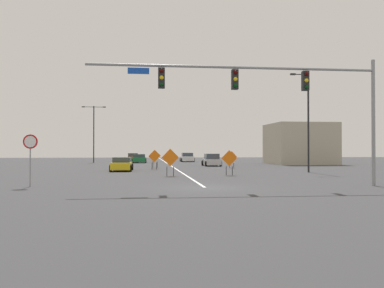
{
  "coord_description": "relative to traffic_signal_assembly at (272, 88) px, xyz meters",
  "views": [
    {
      "loc": [
        -3.05,
        -21.2,
        1.97
      ],
      "look_at": [
        1.38,
        18.46,
        2.53
      ],
      "focal_mm": 38.42,
      "sensor_mm": 36.0,
      "label": 1
    }
  ],
  "objects": [
    {
      "name": "ground",
      "position": [
        -3.62,
        0.02,
        -5.27
      ],
      "size": [
        168.16,
        168.16,
        0.0
      ],
      "primitive_type": "plane",
      "color": "#38383A"
    },
    {
      "name": "road_centre_stripe",
      "position": [
        -3.62,
        46.73,
        -5.27
      ],
      "size": [
        0.16,
        93.42,
        0.01
      ],
      "color": "white",
      "rests_on": "ground"
    },
    {
      "name": "traffic_signal_assembly",
      "position": [
        0.0,
        0.0,
        0.0
      ],
      "size": [
        15.56,
        0.44,
        6.91
      ],
      "color": "gray",
      "rests_on": "ground"
    },
    {
      "name": "stop_sign",
      "position": [
        -12.8,
        1.45,
        -3.31
      ],
      "size": [
        0.76,
        0.07,
        2.79
      ],
      "color": "gray",
      "rests_on": "ground"
    },
    {
      "name": "street_lamp_far_right",
      "position": [
        -14.56,
        42.12,
        -0.2
      ],
      "size": [
        3.56,
        0.24,
        8.61
      ],
      "color": "black",
      "rests_on": "ground"
    },
    {
      "name": "street_lamp_near_left",
      "position": [
        7.3,
        13.24,
        -0.52
      ],
      "size": [
        1.69,
        0.24,
        8.7
      ],
      "color": "black",
      "rests_on": "ground"
    },
    {
      "name": "construction_sign_right_lane",
      "position": [
        -0.28,
        10.03,
        -4.04
      ],
      "size": [
        1.24,
        0.05,
        1.94
      ],
      "color": "orange",
      "rests_on": "ground"
    },
    {
      "name": "construction_sign_median_far",
      "position": [
        -4.87,
        9.63,
        -3.97
      ],
      "size": [
        1.31,
        0.27,
        2.06
      ],
      "color": "orange",
      "rests_on": "ground"
    },
    {
      "name": "construction_sign_right_shoulder",
      "position": [
        2.58,
        22.67,
        -4.14
      ],
      "size": [
        1.22,
        0.33,
        1.83
      ],
      "color": "orange",
      "rests_on": "ground"
    },
    {
      "name": "construction_sign_left_lane",
      "position": [
        -5.86,
        20.05,
        -4.04
      ],
      "size": [
        1.21,
        0.3,
        1.95
      ],
      "color": "orange",
      "rests_on": "ground"
    },
    {
      "name": "construction_sign_left_shoulder",
      "position": [
        -5.69,
        24.15,
        -4.05
      ],
      "size": [
        1.23,
        0.16,
        1.94
      ],
      "color": "orange",
      "rests_on": "ground"
    },
    {
      "name": "car_yellow_distant",
      "position": [
        -8.93,
        17.65,
        -4.66
      ],
      "size": [
        2.03,
        4.24,
        1.27
      ],
      "color": "gold",
      "rests_on": "ground"
    },
    {
      "name": "car_silver_far",
      "position": [
        1.24,
        28.18,
        -4.59
      ],
      "size": [
        2.03,
        3.83,
        1.5
      ],
      "color": "#B7BABF",
      "rests_on": "ground"
    },
    {
      "name": "car_white_passing",
      "position": [
        0.1,
        46.75,
        -4.57
      ],
      "size": [
        2.2,
        4.6,
        1.48
      ],
      "color": "white",
      "rests_on": "ground"
    },
    {
      "name": "car_orange_near",
      "position": [
        -8.82,
        46.57,
        -4.63
      ],
      "size": [
        2.07,
        4.36,
        1.42
      ],
      "color": "orange",
      "rests_on": "ground"
    },
    {
      "name": "car_green_mid",
      "position": [
        -7.71,
        41.63,
        -4.65
      ],
      "size": [
        2.17,
        3.98,
        1.31
      ],
      "color": "#196B38",
      "rests_on": "ground"
    },
    {
      "name": "roadside_building_east",
      "position": [
        14.63,
        34.01,
        -2.47
      ],
      "size": [
        8.17,
        8.42,
        5.61
      ],
      "color": "#B2A893",
      "rests_on": "ground"
    }
  ]
}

